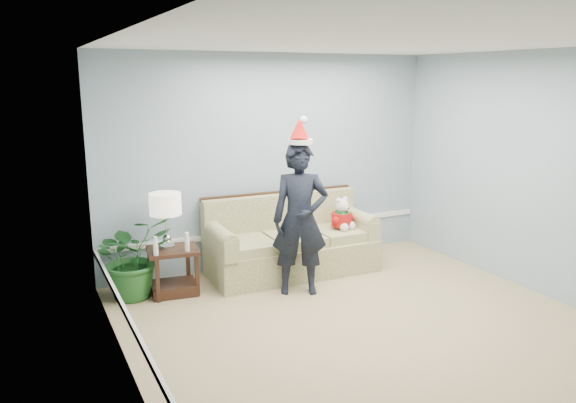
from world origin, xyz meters
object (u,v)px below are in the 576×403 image
Objects in this scene: side_table at (174,276)px; table_lamp at (165,206)px; houseplant at (133,257)px; teddy_bear at (342,217)px; sofa at (290,245)px; man at (300,220)px.

table_lamp is at bearing 128.88° from side_table.
teddy_bear is (2.60, -0.16, 0.19)m from houseplant.
man reaches higher than sofa.
teddy_bear is at bearing -2.88° from table_lamp.
houseplant is at bearing 172.32° from table_lamp.
man reaches higher than houseplant.
side_table is 0.96× the size of table_lamp.
side_table is at bearing -51.12° from table_lamp.
table_lamp is 0.66m from houseplant.
teddy_bear is (2.18, -0.06, 0.45)m from side_table.
table_lamp is 0.67× the size of houseplant.
houseplant is (-1.93, 0.01, 0.12)m from sofa.
table_lamp reaches higher than teddy_bear.
sofa is 1.94m from houseplant.
side_table is at bearing -13.85° from houseplant.
sofa is 2.25× the size of houseplant.
sofa is at bearing 1.58° from table_lamp.
sofa is 1.23× the size of man.
table_lamp reaches higher than side_table.
side_table is 2.22m from teddy_bear.
teddy_bear is at bearing 54.63° from man.
sofa reaches higher than teddy_bear.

